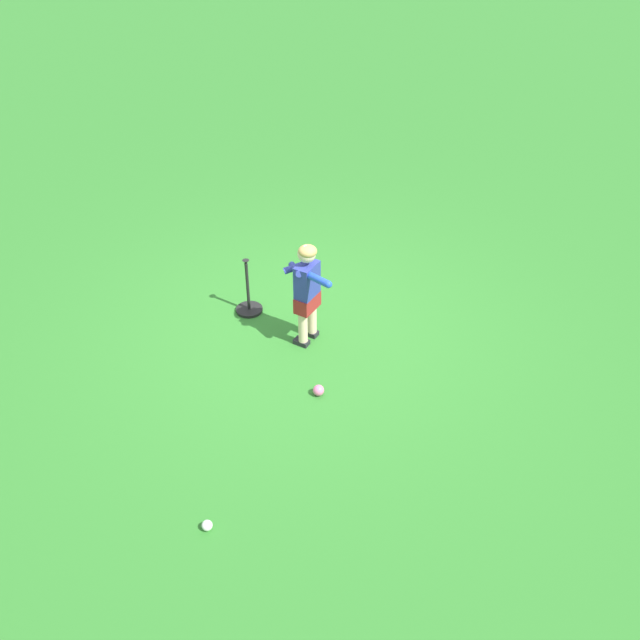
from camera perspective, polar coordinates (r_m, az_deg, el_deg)
The scene contains 5 objects.
ground_plane at distance 7.20m, azimuth -0.86°, elevation -0.52°, with size 40.00×40.00×0.00m, color #2D7528.
child_batter at distance 6.63m, azimuth -1.05°, elevation 2.77°, with size 0.34×0.62×1.08m.
play_ball_behind_batter at distance 6.38m, azimuth -0.12°, elevation -5.67°, with size 0.10×0.10×0.10m, color pink.
play_ball_by_bucket at distance 5.47m, azimuth -9.07°, elevation -15.99°, with size 0.08×0.08×0.08m, color white.
batting_tee at distance 7.39m, azimuth -5.74°, elevation 1.41°, with size 0.28×0.28×0.62m.
Camera 1 is at (2.22, 5.29, 4.35)m, focal length 39.81 mm.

